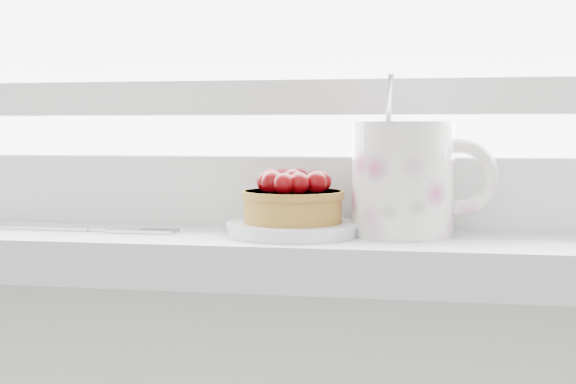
% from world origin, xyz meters
% --- Properties ---
extents(saucer, '(0.12, 0.12, 0.01)m').
position_xyz_m(saucer, '(0.02, 1.88, 0.95)').
color(saucer, white).
rests_on(saucer, windowsill).
extents(raspberry_tart, '(0.09, 0.09, 0.05)m').
position_xyz_m(raspberry_tart, '(0.02, 1.88, 0.97)').
color(raspberry_tart, '#90611F').
rests_on(raspberry_tart, saucer).
extents(floral_mug, '(0.14, 0.10, 0.15)m').
position_xyz_m(floral_mug, '(0.12, 1.90, 0.99)').
color(floral_mug, white).
rests_on(floral_mug, windowsill).
extents(fork, '(0.21, 0.03, 0.00)m').
position_xyz_m(fork, '(-0.20, 1.87, 0.94)').
color(fork, silver).
rests_on(fork, windowsill).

